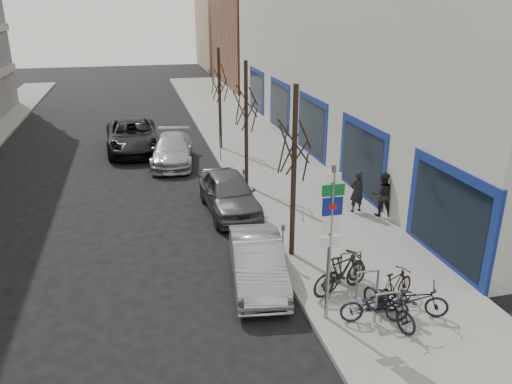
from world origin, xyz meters
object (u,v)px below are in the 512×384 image
meter_mid (244,181)px  bike_mid_inner (341,273)px  pedestrian_far (382,194)px  meter_front (283,240)px  lane_car (133,136)px  tree_mid (246,95)px  parked_car_front (257,262)px  meter_back (220,146)px  parked_car_mid (229,193)px  bike_near_left (389,301)px  bike_mid_curb (375,303)px  bike_far_curb (414,296)px  parked_car_back (172,150)px  tree_far (219,75)px  pedestrian_near (357,191)px  bike_far_inner (344,270)px  bike_near_right (394,287)px  highway_sign_pole (330,235)px  bike_rack (367,281)px  tree_near (295,132)px

meter_mid → bike_mid_inner: 7.53m
bike_mid_inner → pedestrian_far: size_ratio=1.12×
meter_front → lane_car: size_ratio=0.21×
tree_mid → parked_car_front: size_ratio=1.35×
pedestrian_far → meter_back: bearing=-41.3°
parked_car_mid → lane_car: bearing=107.3°
bike_near_left → bike_mid_curb: (-0.36, 0.05, -0.04)m
bike_mid_curb → bike_far_curb: 1.11m
tree_mid → parked_car_back: size_ratio=1.12×
tree_mid → bike_mid_inner: (0.62, -8.95, -3.37)m
bike_far_curb → pedestrian_far: pedestrian_far is taller
tree_far → meter_mid: tree_far is taller
tree_far → pedestrian_near: (3.44, -10.25, -3.14)m
meter_mid → bike_far_inner: (1.27, -7.23, -0.25)m
parked_car_front → bike_near_right: bearing=-26.2°
bike_mid_curb → parked_car_back: size_ratio=0.35×
meter_mid → meter_back: bearing=90.0°
bike_near_right → pedestrian_near: 6.30m
tree_mid → meter_mid: tree_mid is taller
highway_sign_pole → bike_mid_inner: highway_sign_pole is taller
bike_mid_curb → parked_car_front: (-2.31, 2.75, -0.00)m
bike_rack → parked_car_front: bearing=146.9°
bike_near_left → parked_car_front: parked_car_front is taller
tree_far → bike_far_inner: 15.64m
highway_sign_pole → bike_near_left: size_ratio=2.27×
bike_far_curb → tree_near: bearing=53.6°
meter_back → pedestrian_near: (3.89, -7.75, 0.04)m
meter_mid → bike_far_curb: size_ratio=0.73×
bike_near_right → meter_mid: bearing=-12.5°
parked_car_front → lane_car: bearing=109.7°
tree_far → lane_car: bearing=167.2°
meter_front → pedestrian_near: (3.89, 3.25, 0.04)m
meter_back → parked_car_back: parked_car_back is taller
bike_near_right → parked_car_back: (-4.57, 14.43, 0.07)m
bike_rack → bike_mid_curb: bearing=-106.2°
tree_far → bike_far_curb: (2.00, -16.89, -3.42)m
parked_car_front → parked_car_mid: (0.21, 5.45, 0.10)m
meter_mid → tree_near: bearing=-84.9°
bike_near_left → lane_car: lane_car is taller
bike_far_inner → parked_car_front: parked_car_front is taller
lane_car → pedestrian_near: bearing=-56.3°
tree_near → lane_car: bearing=108.6°
parked_car_mid → meter_front: bearing=-83.4°
parked_car_front → tree_mid: bearing=87.1°
bike_rack → bike_far_curb: size_ratio=1.30×
bike_near_left → pedestrian_near: size_ratio=1.14×
bike_near_right → parked_car_mid: (-2.97, 7.56, 0.13)m
parked_car_front → lane_car: (-3.31, 15.27, 0.15)m
bike_near_right → bike_far_inner: bike_far_inner is taller
bike_near_left → pedestrian_far: bearing=49.6°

